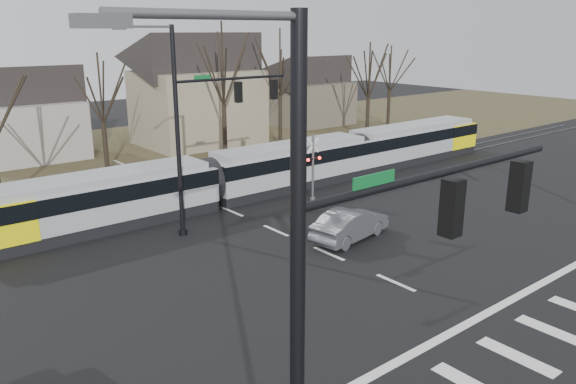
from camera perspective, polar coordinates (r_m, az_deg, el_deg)
ground at (r=22.57m, az=14.81°, el=-10.59°), size 140.00×140.00×0.00m
grass_verge at (r=47.66m, az=-17.74°, el=3.30°), size 140.00×28.00×0.01m
crosswalk at (r=20.81m, az=23.93°, el=-13.91°), size 27.00×2.60×0.01m
stop_line at (r=21.70m, az=18.70°, el=-12.05°), size 28.00×0.35×0.01m
lane_dashes at (r=33.68m, az=-7.53°, el=-1.19°), size 0.18×30.00×0.01m
rail_pair at (r=33.51m, az=-7.35°, el=-1.23°), size 90.00×1.52×0.06m
tram at (r=36.51m, az=0.15°, el=2.87°), size 38.26×2.84×2.90m
sedan at (r=27.77m, az=6.35°, el=-3.28°), size 3.22×5.21×1.53m
signal_pole_near_left at (r=9.37m, az=8.59°, el=-10.97°), size 9.28×0.44×10.20m
signal_pole_far at (r=28.26m, az=-8.36°, el=7.32°), size 9.28×0.44×10.20m
rail_crossing_signal at (r=33.56m, az=2.55°, el=2.21°), size 1.08×0.36×4.00m
tree_row at (r=42.21m, az=-12.69°, el=9.00°), size 59.20×7.20×10.00m
house_b at (r=49.31m, az=-25.32°, el=7.63°), size 8.64×7.56×7.65m
house_c at (r=51.62m, az=-9.23°, el=10.67°), size 10.80×8.64×10.10m
house_d at (r=62.09m, az=2.11°, el=10.58°), size 8.64×7.56×7.65m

